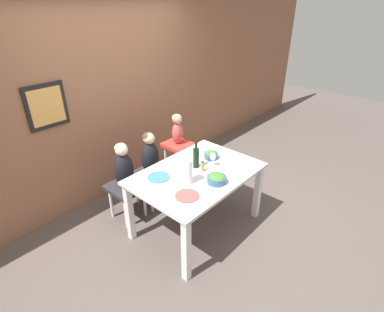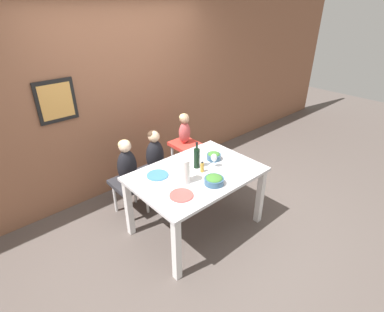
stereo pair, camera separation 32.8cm
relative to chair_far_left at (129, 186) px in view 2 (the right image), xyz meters
name	(u,v)px [view 2 (the right image)]	position (x,y,z in m)	size (l,w,h in m)	color
ground_plane	(196,226)	(0.43, -0.77, -0.40)	(14.00, 14.00, 0.00)	#564C47
wall_back	(124,94)	(0.43, 0.66, 0.95)	(10.00, 0.09, 2.70)	#8E5B42
dining_table	(196,181)	(0.43, -0.77, 0.27)	(1.42, 0.99, 0.77)	silver
chair_far_left	(129,186)	(0.00, 0.00, 0.00)	(0.39, 0.43, 0.47)	silver
chair_far_center	(156,175)	(0.41, 0.00, 0.00)	(0.39, 0.43, 0.47)	silver
chair_right_highchair	(185,152)	(0.92, 0.00, 0.16)	(0.33, 0.37, 0.71)	silver
person_child_left	(127,162)	(0.00, 0.00, 0.35)	(0.25, 0.19, 0.56)	black
person_child_center	(155,152)	(0.41, 0.00, 0.35)	(0.25, 0.19, 0.56)	black
person_baby_right	(184,127)	(0.92, 0.00, 0.54)	(0.17, 0.14, 0.42)	#C64C4C
wine_bottle	(197,158)	(0.51, -0.68, 0.50)	(0.07, 0.07, 0.32)	black
paper_towel_roll	(184,171)	(0.21, -0.83, 0.51)	(0.11, 0.11, 0.27)	white
wine_glass_near	(214,158)	(0.67, -0.81, 0.49)	(0.07, 0.07, 0.17)	white
salad_bowl_large	(214,180)	(0.42, -1.06, 0.42)	(0.21, 0.21, 0.09)	#335675
salad_bowl_small	(214,156)	(0.80, -0.68, 0.42)	(0.17, 0.17, 0.09)	#335675
dinner_plate_front_left	(181,195)	(0.03, -0.99, 0.38)	(0.24, 0.24, 0.01)	#D14C47
dinner_plate_back_left	(158,175)	(0.07, -0.53, 0.38)	(0.24, 0.24, 0.01)	teal
condiment_bottle_hot_sauce	(202,167)	(0.49, -0.80, 0.44)	(0.04, 0.04, 0.14)	#BC8E33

